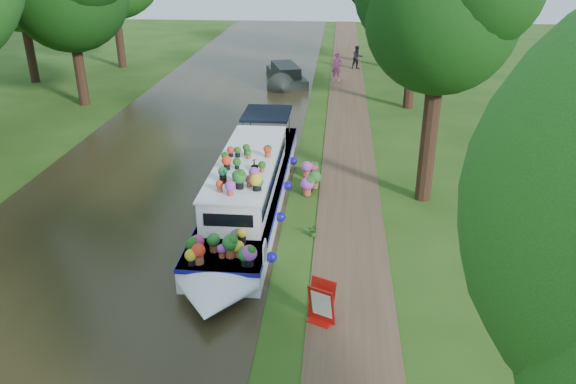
{
  "coord_description": "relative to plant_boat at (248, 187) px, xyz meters",
  "views": [
    {
      "loc": [
        0.66,
        -15.58,
        8.49
      ],
      "look_at": [
        -0.79,
        0.26,
        1.3
      ],
      "focal_mm": 35.0,
      "sensor_mm": 36.0,
      "label": 1
    }
  ],
  "objects": [
    {
      "name": "plant_boat",
      "position": [
        0.0,
        0.0,
        0.0
      ],
      "size": [
        2.29,
        13.52,
        2.31
      ],
      "color": "white",
      "rests_on": "canal_water"
    },
    {
      "name": "towpath",
      "position": [
        3.45,
        -1.5,
        -0.84
      ],
      "size": [
        2.2,
        100.0,
        0.03
      ],
      "primitive_type": "cube",
      "color": "#4E3724",
      "rests_on": "ground"
    },
    {
      "name": "pedestrian_pink",
      "position": [
        2.75,
        19.38,
        0.1
      ],
      "size": [
        0.72,
        0.52,
        1.84
      ],
      "primitive_type": "imported",
      "rotation": [
        0.0,
        0.0,
        -0.12
      ],
      "color": "#C45095",
      "rests_on": "towpath"
    },
    {
      "name": "second_boat",
      "position": [
        -0.5,
        18.7,
        -0.38
      ],
      "size": [
        3.22,
        6.39,
        1.17
      ],
      "rotation": [
        0.0,
        0.0,
        0.3
      ],
      "color": "black",
      "rests_on": "canal_water"
    },
    {
      "name": "sandwich_board",
      "position": [
        2.7,
        -5.94,
        -0.35
      ],
      "size": [
        0.72,
        0.76,
        1.05
      ],
      "rotation": [
        0.0,
        0.0,
        -0.43
      ],
      "color": "#B2130C",
      "rests_on": "towpath"
    },
    {
      "name": "verge_plant",
      "position": [
        2.3,
        -1.65,
        -0.66
      ],
      "size": [
        0.43,
        0.4,
        0.39
      ],
      "primitive_type": "imported",
      "rotation": [
        0.0,
        0.0,
        -0.33
      ],
      "color": "#2C5B1B",
      "rests_on": "ground"
    },
    {
      "name": "canal_water",
      "position": [
        -3.75,
        -1.5,
        -0.84
      ],
      "size": [
        10.0,
        100.0,
        0.02
      ],
      "primitive_type": "cube",
      "color": "black",
      "rests_on": "ground"
    },
    {
      "name": "ground",
      "position": [
        2.25,
        -1.5,
        -0.85
      ],
      "size": [
        100.0,
        100.0,
        0.0
      ],
      "primitive_type": "plane",
      "color": "#234511",
      "rests_on": "ground"
    },
    {
      "name": "tree_near_overhang",
      "position": [
        6.04,
        1.56,
        5.75
      ],
      "size": [
        5.52,
        5.28,
        8.99
      ],
      "color": "black",
      "rests_on": "ground"
    },
    {
      "name": "pedestrian_dark",
      "position": [
        4.15,
        23.24,
        -0.01
      ],
      "size": [
        0.95,
        0.86,
        1.62
      ],
      "primitive_type": "imported",
      "rotation": [
        0.0,
        0.0,
        0.37
      ],
      "color": "black",
      "rests_on": "towpath"
    }
  ]
}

